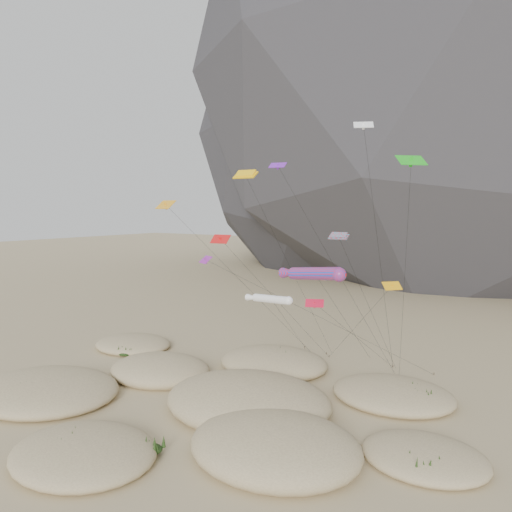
% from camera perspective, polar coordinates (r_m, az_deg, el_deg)
% --- Properties ---
extents(ground, '(500.00, 500.00, 0.00)m').
position_cam_1_polar(ground, '(48.06, -5.12, -18.02)').
color(ground, '#CCB789').
rests_on(ground, ground).
extents(rock_headland, '(226.37, 148.64, 177.50)m').
position_cam_1_polar(rock_headland, '(163.81, 25.99, 24.03)').
color(rock_headland, black).
rests_on(rock_headland, ground).
extents(dunes, '(52.02, 37.38, 3.97)m').
position_cam_1_polar(dunes, '(51.32, -5.01, -15.60)').
color(dunes, '#CCB789').
rests_on(dunes, ground).
extents(dune_grass, '(44.64, 29.95, 1.48)m').
position_cam_1_polar(dune_grass, '(49.71, -3.29, -16.12)').
color(dune_grass, black).
rests_on(dune_grass, ground).
extents(kite_stakes, '(21.38, 6.00, 0.30)m').
position_cam_1_polar(kite_stakes, '(65.35, 9.97, -11.50)').
color(kite_stakes, '#3F2D1E').
rests_on(kite_stakes, ground).
extents(rainbow_tube_kite, '(8.64, 19.66, 13.91)m').
position_cam_1_polar(rainbow_tube_kite, '(48.15, 6.49, -2.01)').
color(rainbow_tube_kite, '#FF1A1E').
rests_on(rainbow_tube_kite, ground).
extents(white_tube_kite, '(8.20, 19.26, 10.75)m').
position_cam_1_polar(white_tube_kite, '(50.10, 1.54, -4.94)').
color(white_tube_kite, white).
rests_on(white_tube_kite, ground).
extents(orange_parafoil, '(8.21, 11.11, 23.67)m').
position_cam_1_polar(orange_parafoil, '(59.39, -1.13, 9.12)').
color(orange_parafoil, yellow).
rests_on(orange_parafoil, ground).
extents(multi_parafoil, '(4.42, 10.41, 16.68)m').
position_cam_1_polar(multi_parafoil, '(52.56, 9.52, 2.04)').
color(multi_parafoil, red).
rests_on(multi_parafoil, ground).
extents(delta_kites, '(29.27, 18.02, 27.91)m').
position_cam_1_polar(delta_kites, '(52.63, 4.19, 4.59)').
color(delta_kites, green).
rests_on(delta_kites, ground).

